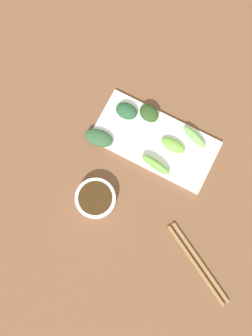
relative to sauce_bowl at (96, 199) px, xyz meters
The scene contains 10 objects.
tabletop 0.11m from the sauce_bowl, 20.96° to the right, with size 2.10×2.10×0.02m, color brown.
sauce_bowl is the anchor object (origin of this frame).
serving_plate 0.21m from the sauce_bowl, 17.81° to the right, with size 0.15×0.32×0.01m, color white.
broccoli_leafy_0 0.16m from the sauce_bowl, 24.96° to the left, with size 0.04×0.08×0.02m, color #2E5433.
broccoli_leafy_1 0.24m from the sauce_bowl, ahead, with size 0.04×0.06×0.03m, color #255130.
broccoli_stalk_2 0.30m from the sauce_bowl, 30.66° to the right, with size 0.02×0.08×0.02m, color #71AD54.
broccoli_stalk_3 0.17m from the sauce_bowl, 33.28° to the right, with size 0.02×0.08×0.03m, color #69A941.
broccoli_leafy_4 0.26m from the sauce_bowl, ahead, with size 0.04×0.05×0.03m, color #28461D.
broccoli_stalk_5 0.24m from the sauce_bowl, 27.87° to the right, with size 0.03×0.07×0.02m, color #6BA73E.
chopsticks 0.30m from the sauce_bowl, 94.97° to the right, with size 0.13×0.21×0.01m.
Camera 1 is at (-0.14, -0.06, 0.94)m, focal length 38.56 mm.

